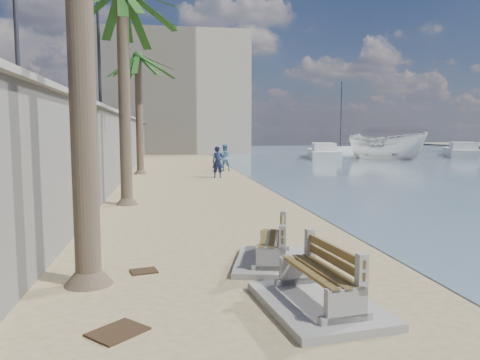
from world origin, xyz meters
TOP-DOWN VIEW (x-y plane):
  - ground_plane at (0.00, 0.00)m, footprint 140.00×140.00m
  - seawall at (-5.20, 20.00)m, footprint 0.45×70.00m
  - wall_cap at (-5.20, 20.00)m, footprint 0.80×70.00m
  - end_building at (-2.00, 52.00)m, footprint 18.00×12.00m
  - bench_near at (-0.44, -0.15)m, footprint 1.80×2.42m
  - bench_far at (-0.61, 2.23)m, footprint 1.88×2.35m
  - palm_back at (-4.24, 22.78)m, footprint 5.00×5.00m
  - streetlight at (-5.10, 12.00)m, footprint 0.28×0.28m
  - person_a at (0.24, 19.68)m, footprint 0.76×0.54m
  - person_b at (1.19, 24.33)m, footprint 0.97×0.76m
  - boat_cruiser at (17.63, 34.30)m, footprint 4.12×4.14m
  - yacht_near at (28.34, 38.69)m, footprint 7.39×10.44m
  - yacht_far at (12.65, 37.71)m, footprint 4.77×9.65m
  - sailboat_west at (19.72, 51.31)m, footprint 7.98×4.29m
  - debris_b at (-3.33, -0.55)m, footprint 0.88×0.87m
  - debris_d at (-3.11, 2.13)m, footprint 0.56×0.49m

SIDE VIEW (x-z plane):
  - ground_plane at x=0.00m, z-range 0.00..0.00m
  - debris_b at x=-3.33m, z-range 0.00..0.03m
  - debris_d at x=-3.11m, z-range 0.00..0.03m
  - sailboat_west at x=19.72m, z-range -4.23..4.84m
  - yacht_near at x=28.34m, z-range -0.40..1.10m
  - yacht_far at x=12.65m, z-range -0.40..1.10m
  - bench_far at x=-0.61m, z-range -0.05..0.81m
  - bench_near at x=-0.44m, z-range -0.06..0.88m
  - person_b at x=1.19m, z-range 0.00..1.97m
  - person_a at x=0.24m, z-range 0.00..2.05m
  - boat_cruiser at x=17.63m, z-range -0.40..3.01m
  - seawall at x=-5.20m, z-range 0.00..3.50m
  - wall_cap at x=-5.20m, z-range 3.49..3.61m
  - streetlight at x=-5.10m, z-range 4.08..9.21m
  - end_building at x=-2.00m, z-range 0.00..14.00m
  - palm_back at x=-4.24m, z-range 3.02..11.06m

